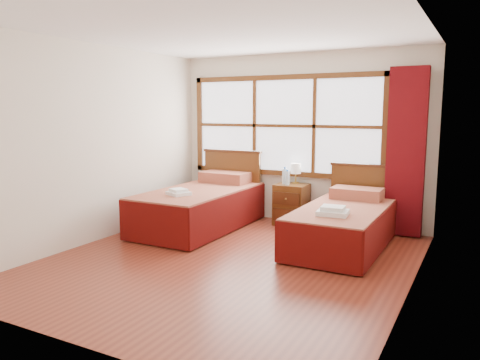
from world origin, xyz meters
The scene contains 15 objects.
floor centered at (0.00, 0.00, 0.00)m, with size 4.50×4.50×0.00m, color maroon.
ceiling centered at (0.00, 0.00, 2.60)m, with size 4.50×4.50×0.00m, color white.
wall_back centered at (0.00, 2.25, 1.30)m, with size 4.00×4.00×0.00m, color silver.
wall_left centered at (-2.00, 0.00, 1.30)m, with size 4.50×4.50×0.00m, color silver.
wall_right centered at (2.00, 0.00, 1.30)m, with size 4.50×4.50×0.00m, color silver.
window centered at (-0.25, 2.21, 1.50)m, with size 3.16×0.06×1.56m.
curtain centered at (1.60, 2.11, 1.17)m, with size 0.50×0.16×2.30m, color #5A090D.
bed_left centered at (-1.13, 1.20, 0.33)m, with size 1.12×2.18×1.09m.
bed_right centered at (1.02, 1.20, 0.30)m, with size 1.01×2.03×0.98m.
nightstand centered at (-0.01, 1.99, 0.31)m, with size 0.47×0.46×0.63m.
towels_left centered at (-1.14, 0.63, 0.62)m, with size 0.37×0.35×0.09m.
towels_right centered at (1.02, 0.69, 0.57)m, with size 0.38×0.34×0.10m.
lamp centered at (-0.01, 2.13, 0.84)m, with size 0.16×0.16×0.31m.
bottle_near centered at (-0.12, 1.96, 0.75)m, with size 0.07×0.07×0.27m.
bottle_far centered at (-0.05, 1.91, 0.73)m, with size 0.06×0.06×0.24m.
Camera 1 is at (2.58, -4.57, 1.74)m, focal length 35.00 mm.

